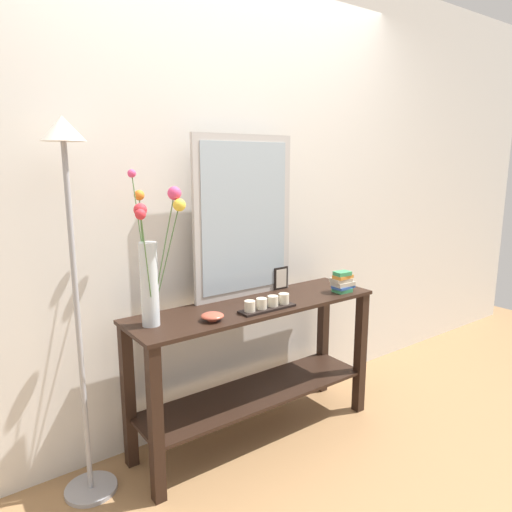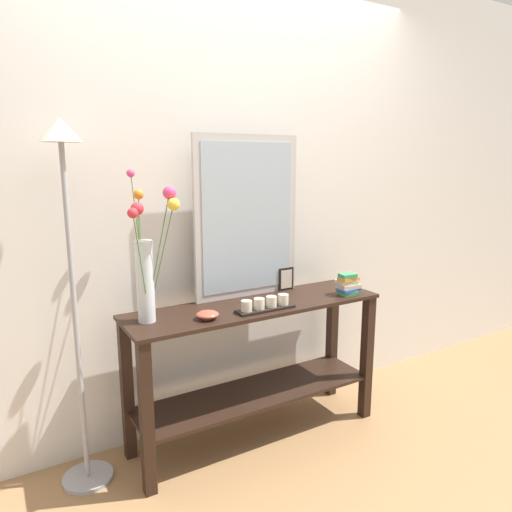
# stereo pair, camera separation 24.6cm
# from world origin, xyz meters

# --- Properties ---
(ground_plane) EXTENTS (7.00, 6.00, 0.02)m
(ground_plane) POSITION_xyz_m (0.00, 0.00, -0.01)
(ground_plane) COLOR #997047
(wall_back) EXTENTS (6.40, 0.08, 2.70)m
(wall_back) POSITION_xyz_m (0.00, 0.32, 1.35)
(wall_back) COLOR silver
(wall_back) RESTS_ON ground
(console_table) EXTENTS (1.42, 0.40, 0.78)m
(console_table) POSITION_xyz_m (0.00, 0.00, 0.49)
(console_table) COLOR black
(console_table) RESTS_ON ground
(mirror_leaning) EXTENTS (0.64, 0.03, 0.90)m
(mirror_leaning) POSITION_xyz_m (0.04, 0.17, 1.22)
(mirror_leaning) COLOR #B7B2AD
(mirror_leaning) RESTS_ON console_table
(tall_vase_left) EXTENTS (0.25, 0.31, 0.72)m
(tall_vase_left) POSITION_xyz_m (-0.58, 0.02, 1.07)
(tall_vase_left) COLOR silver
(tall_vase_left) RESTS_ON console_table
(candle_tray) EXTENTS (0.32, 0.09, 0.07)m
(candle_tray) POSITION_xyz_m (-0.01, -0.11, 0.80)
(candle_tray) COLOR black
(candle_tray) RESTS_ON console_table
(picture_frame_small) EXTENTS (0.10, 0.01, 0.13)m
(picture_frame_small) POSITION_xyz_m (0.30, 0.15, 0.84)
(picture_frame_small) COLOR black
(picture_frame_small) RESTS_ON console_table
(decorative_bowl) EXTENTS (0.11, 0.11, 0.04)m
(decorative_bowl) POSITION_xyz_m (-0.33, -0.09, 0.80)
(decorative_bowl) COLOR #B24C38
(decorative_bowl) RESTS_ON console_table
(book_stack) EXTENTS (0.14, 0.10, 0.12)m
(book_stack) POSITION_xyz_m (0.55, -0.11, 0.83)
(book_stack) COLOR #388E56
(book_stack) RESTS_ON console_table
(floor_lamp) EXTENTS (0.24, 0.24, 1.71)m
(floor_lamp) POSITION_xyz_m (-0.91, 0.09, 1.16)
(floor_lamp) COLOR #9E9EA3
(floor_lamp) RESTS_ON ground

